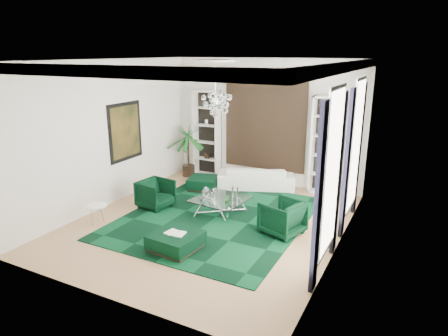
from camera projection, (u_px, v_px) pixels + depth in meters
The scene contains 30 objects.
floor at pixel (210, 222), 9.66m from camera, with size 6.00×7.00×0.02m, color tan.
ceiling at pixel (208, 59), 8.58m from camera, with size 6.00×7.00×0.02m, color white.
wall_back at pixel (266, 122), 12.12m from camera, with size 6.00×0.02×3.80m, color silver.
wall_front at pixel (98, 192), 6.12m from camera, with size 6.00×0.02×3.80m, color silver.
wall_left at pixel (109, 134), 10.44m from camera, with size 0.02×7.00×3.80m, color silver.
wall_right at pixel (344, 161), 7.80m from camera, with size 0.02×7.00×3.80m, color silver.
crown_molding at pixel (209, 64), 8.62m from camera, with size 6.00×7.00×0.18m, color white, non-canonical shape.
ceiling_medallion at pixel (215, 61), 8.85m from camera, with size 0.90×0.90×0.05m, color white.
tapestry at pixel (265, 122), 12.08m from camera, with size 2.50×0.06×2.80m, color black.
shelving_left at pixel (207, 134), 12.94m from camera, with size 0.90×0.38×2.80m, color white, non-canonical shape.
shelving_right at pixel (327, 146), 11.23m from camera, with size 0.90×0.38×2.80m, color white, non-canonical shape.
painting at pixel (126, 132), 10.95m from camera, with size 0.04×1.30×1.60m, color black.
window_near at pixel (332, 173), 7.04m from camera, with size 0.03×1.10×2.90m, color white.
curtain_near_a at pixel (318, 200), 6.46m from camera, with size 0.07×0.30×3.25m, color black.
curtain_near_b at pixel (338, 175), 7.80m from camera, with size 0.07×0.30×3.25m, color black.
window_far at pixel (356, 146), 9.09m from camera, with size 0.03×1.10×2.90m, color white.
curtain_far_a at pixel (347, 164), 8.51m from camera, with size 0.07×0.30×3.25m, color black.
curtain_far_b at pixel (359, 149), 9.84m from camera, with size 0.07×0.30×3.25m, color black.
rug at pixel (216, 217), 9.91m from camera, with size 4.20×5.00×0.02m, color black.
sofa at pixel (256, 177), 12.00m from camera, with size 2.26×0.88×0.66m, color white.
armchair_left at pixel (156, 194), 10.49m from camera, with size 0.79×0.81×0.74m, color black.
armchair_right at pixel (282, 217), 8.95m from camera, with size 0.83×0.85×0.77m, color black.
coffee_table at pixel (221, 206), 10.07m from camera, with size 1.23×1.23×0.42m, color white, non-canonical shape.
ottoman_side at pixel (203, 183), 11.90m from camera, with size 0.83×0.83×0.37m, color black.
ottoman_front at pixel (176, 242), 8.26m from camera, with size 0.92×0.92×0.37m, color black.
book at pixel (176, 233), 8.20m from camera, with size 0.42×0.28×0.03m, color white.
side_table at pixel (98, 215), 9.51m from camera, with size 0.48×0.48×0.46m, color white.
palm at pixel (188, 143), 12.94m from camera, with size 1.38×1.38×2.21m, color #19591E, non-canonical shape.
chandelier at pixel (215, 102), 9.11m from camera, with size 0.79×0.79×0.71m, color white, non-canonical shape.
table_plant at pixel (227, 199), 9.62m from camera, with size 0.13×0.11×0.24m, color #19591E.
Camera 1 is at (4.36, -7.77, 3.97)m, focal length 32.00 mm.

